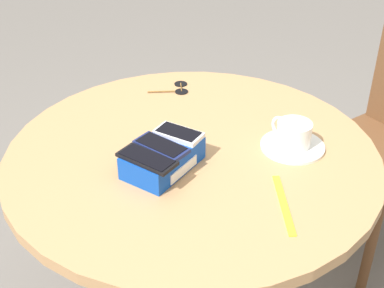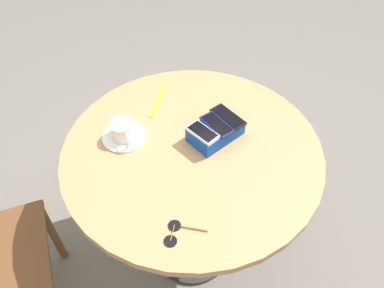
{
  "view_description": "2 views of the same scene",
  "coord_description": "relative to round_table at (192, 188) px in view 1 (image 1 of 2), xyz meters",
  "views": [
    {
      "loc": [
        -0.9,
        -0.72,
        1.52
      ],
      "look_at": [
        0.0,
        0.0,
        0.78
      ],
      "focal_mm": 50.0,
      "sensor_mm": 36.0,
      "label": 1
    },
    {
      "loc": [
        0.55,
        0.75,
        1.78
      ],
      "look_at": [
        0.0,
        0.0,
        0.78
      ],
      "focal_mm": 35.0,
      "sensor_mm": 36.0,
      "label": 2
    }
  ],
  "objects": [
    {
      "name": "phone_white",
      "position": [
        -0.04,
        0.01,
        0.19
      ],
      "size": [
        0.07,
        0.12,
        0.01
      ],
      "color": "silver",
      "rests_on": "phone_box"
    },
    {
      "name": "round_table",
      "position": [
        0.0,
        0.0,
        0.0
      ],
      "size": [
        0.96,
        0.96,
        0.76
      ],
      "color": "#2D2D2D",
      "rests_on": "ground_plane"
    },
    {
      "name": "sunglasses",
      "position": [
        0.25,
        0.25,
        0.12
      ],
      "size": [
        0.13,
        0.1,
        0.01
      ],
      "color": "black",
      "rests_on": "round_table"
    },
    {
      "name": "phone_navy",
      "position": [
        -0.11,
        0.01,
        0.18
      ],
      "size": [
        0.06,
        0.13,
        0.01
      ],
      "color": "navy",
      "rests_on": "phone_box"
    },
    {
      "name": "phone_black",
      "position": [
        -0.17,
        -0.0,
        0.18
      ],
      "size": [
        0.07,
        0.15,
        0.01
      ],
      "color": "black",
      "rests_on": "phone_box"
    },
    {
      "name": "lanyard_strap",
      "position": [
        -0.04,
        -0.3,
        0.12
      ],
      "size": [
        0.17,
        0.15,
        0.0
      ],
      "primitive_type": "cube",
      "rotation": [
        0.0,
        0.0,
        0.71
      ],
      "color": "yellow",
      "rests_on": "round_table"
    },
    {
      "name": "coffee_cup",
      "position": [
        0.17,
        -0.19,
        0.16
      ],
      "size": [
        0.09,
        0.12,
        0.06
      ],
      "color": "white",
      "rests_on": "saucer"
    },
    {
      "name": "saucer",
      "position": [
        0.17,
        -0.19,
        0.12
      ],
      "size": [
        0.17,
        0.17,
        0.01
      ],
      "primitive_type": "cylinder",
      "color": "white",
      "rests_on": "round_table"
    },
    {
      "name": "phone_box",
      "position": [
        -0.1,
        0.01,
        0.15
      ],
      "size": [
        0.2,
        0.14,
        0.06
      ],
      "color": "#0F42AD",
      "rests_on": "round_table"
    }
  ]
}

